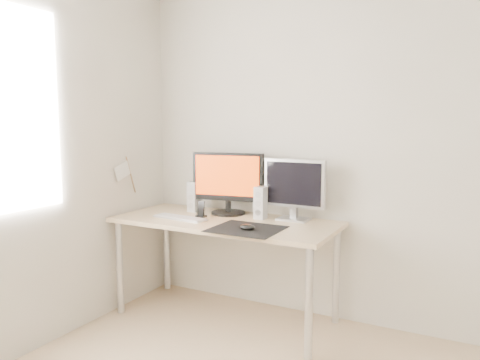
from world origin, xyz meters
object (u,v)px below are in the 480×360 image
(second_monitor, at_px, (294,187))
(speaker_left, at_px, (194,197))
(mouse, at_px, (247,227))
(speaker_right, at_px, (260,203))
(keyboard, at_px, (180,218))
(main_monitor, at_px, (228,181))
(phone_dock, at_px, (201,212))
(desk, at_px, (225,230))

(second_monitor, distance_m, speaker_left, 0.82)
(mouse, distance_m, second_monitor, 0.51)
(mouse, distance_m, speaker_left, 0.76)
(mouse, height_order, speaker_right, speaker_right)
(speaker_right, bearing_deg, keyboard, -152.18)
(main_monitor, height_order, keyboard, main_monitor)
(phone_dock, bearing_deg, keyboard, -131.30)
(desk, height_order, speaker_right, speaker_right)
(phone_dock, bearing_deg, speaker_right, 20.34)
(main_monitor, height_order, second_monitor, main_monitor)
(desk, bearing_deg, speaker_left, 157.29)
(keyboard, bearing_deg, main_monitor, 54.25)
(main_monitor, xyz_separation_m, keyboard, (-0.22, -0.31, -0.25))
(speaker_left, distance_m, phone_dock, 0.24)
(phone_dock, bearing_deg, main_monitor, 58.18)
(mouse, xyz_separation_m, second_monitor, (0.15, 0.44, 0.22))
(desk, relative_size, main_monitor, 2.91)
(mouse, xyz_separation_m, speaker_left, (-0.66, 0.37, 0.10))
(mouse, xyz_separation_m, speaker_right, (-0.08, 0.37, 0.10))
(desk, relative_size, speaker_left, 6.81)
(speaker_right, distance_m, keyboard, 0.59)
(mouse, height_order, second_monitor, second_monitor)
(speaker_left, xyz_separation_m, phone_dock, (0.17, -0.16, -0.08))
(speaker_right, bearing_deg, main_monitor, 172.18)
(desk, height_order, second_monitor, second_monitor)
(desk, relative_size, phone_dock, 13.33)
(desk, relative_size, second_monitor, 3.55)
(mouse, height_order, keyboard, mouse)
(desk, distance_m, phone_dock, 0.23)
(desk, height_order, speaker_left, speaker_left)
(second_monitor, distance_m, phone_dock, 0.71)
(speaker_left, bearing_deg, second_monitor, 4.64)
(speaker_right, distance_m, phone_dock, 0.44)
(mouse, distance_m, main_monitor, 0.60)
(speaker_right, bearing_deg, phone_dock, -159.66)
(speaker_right, bearing_deg, second_monitor, 16.78)
(main_monitor, height_order, speaker_left, main_monitor)
(speaker_left, bearing_deg, phone_dock, -43.25)
(mouse, height_order, speaker_left, speaker_left)
(speaker_left, bearing_deg, keyboard, -77.66)
(speaker_right, height_order, keyboard, speaker_right)
(mouse, bearing_deg, keyboard, 170.62)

